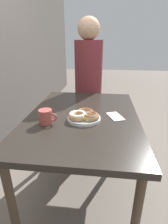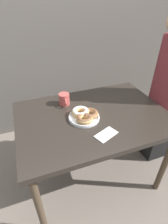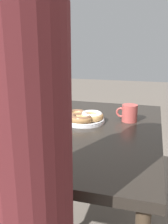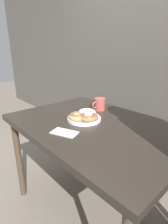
# 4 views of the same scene
# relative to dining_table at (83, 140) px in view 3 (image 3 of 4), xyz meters

# --- Properties ---
(dining_table) EXTENTS (1.18, 0.82, 0.76)m
(dining_table) POSITION_rel_dining_table_xyz_m (0.00, 0.00, 0.00)
(dining_table) COLOR #28231E
(dining_table) RESTS_ON ground_plane
(donut_plate) EXTENTS (0.24, 0.26, 0.06)m
(donut_plate) POSITION_rel_dining_table_xyz_m (-0.08, -0.02, 0.11)
(donut_plate) COLOR white
(donut_plate) RESTS_ON dining_table
(coffee_mug) EXTENTS (0.09, 0.13, 0.10)m
(coffee_mug) POSITION_rel_dining_table_xyz_m (-0.17, 0.23, 0.13)
(coffee_mug) COLOR #B74C47
(coffee_mug) RESTS_ON dining_table
(person_figure) EXTENTS (0.38, 0.30, 1.50)m
(person_figure) POSITION_rel_dining_table_xyz_m (0.75, 0.03, 0.11)
(person_figure) COLOR black
(person_figure) RESTS_ON ground_plane
(napkin) EXTENTS (0.18, 0.14, 0.01)m
(napkin) POSITION_rel_dining_table_xyz_m (-0.01, -0.24, 0.08)
(napkin) COLOR white
(napkin) RESTS_ON dining_table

